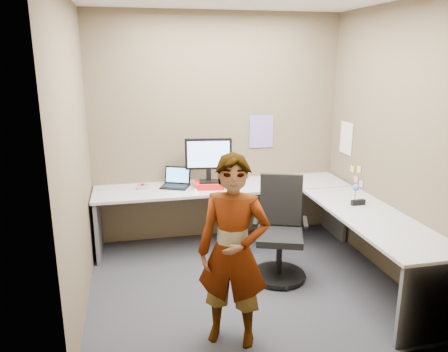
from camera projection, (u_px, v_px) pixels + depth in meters
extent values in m
plane|color=#2A292F|center=(244.00, 282.00, 4.38)|extent=(3.00, 3.00, 0.00)
plane|color=brown|center=(217.00, 129.00, 5.25)|extent=(3.00, 0.00, 3.00)
plane|color=brown|center=(391.00, 144.00, 4.33)|extent=(0.00, 2.70, 2.70)
plane|color=brown|center=(75.00, 159.00, 3.71)|extent=(0.00, 2.70, 2.70)
cube|color=#A8A8A8|center=(223.00, 187.00, 5.11)|extent=(2.96, 0.65, 0.03)
cube|color=#A8A8A8|center=(373.00, 218.00, 4.13)|extent=(0.65, 1.91, 0.03)
cube|color=#59595B|center=(98.00, 226.00, 4.91)|extent=(0.04, 0.60, 0.70)
cube|color=#59595B|center=(334.00, 208.00, 5.50)|extent=(0.04, 0.60, 0.70)
cube|color=#59595B|center=(433.00, 304.00, 3.36)|extent=(0.60, 0.04, 0.70)
cube|color=red|center=(209.00, 185.00, 5.02)|extent=(0.36, 0.29, 0.07)
cube|color=black|center=(209.00, 181.00, 5.01)|extent=(0.24, 0.18, 0.02)
cube|color=black|center=(209.00, 175.00, 5.01)|extent=(0.06, 0.05, 0.13)
cube|color=black|center=(208.00, 154.00, 4.95)|extent=(0.53, 0.11, 0.35)
cube|color=#81A2DE|center=(209.00, 154.00, 4.93)|extent=(0.47, 0.07, 0.30)
cube|color=black|center=(175.00, 187.00, 5.04)|extent=(0.37, 0.33, 0.02)
cube|color=black|center=(178.00, 175.00, 5.11)|extent=(0.31, 0.18, 0.20)
cube|color=#4794E1|center=(178.00, 175.00, 5.11)|extent=(0.27, 0.15, 0.16)
cube|color=#B7B7BC|center=(143.00, 187.00, 4.98)|extent=(0.12, 0.08, 0.04)
sphere|color=#B80C0E|center=(143.00, 185.00, 4.96)|extent=(0.04, 0.04, 0.04)
cone|color=white|center=(195.00, 191.00, 4.81)|extent=(0.10, 0.10, 0.06)
cube|color=black|center=(358.00, 202.00, 4.43)|extent=(0.15, 0.05, 0.05)
cylinder|color=brown|center=(355.00, 203.00, 4.45)|extent=(0.05, 0.05, 0.04)
cylinder|color=#338C3F|center=(355.00, 194.00, 4.43)|extent=(0.01, 0.01, 0.14)
sphere|color=#4077E4|center=(356.00, 188.00, 4.41)|extent=(0.07, 0.07, 0.07)
cube|color=#846BB7|center=(261.00, 131.00, 5.36)|extent=(0.30, 0.01, 0.40)
cube|color=white|center=(346.00, 138.00, 5.20)|extent=(0.01, 0.28, 0.38)
cube|color=#F2E059|center=(359.00, 170.00, 4.95)|extent=(0.01, 0.07, 0.07)
cube|color=pink|center=(356.00, 179.00, 5.03)|extent=(0.01, 0.07, 0.07)
cube|color=pink|center=(361.00, 184.00, 4.93)|extent=(0.01, 0.07, 0.07)
cube|color=#F2E059|center=(352.00, 169.00, 5.10)|extent=(0.01, 0.07, 0.07)
cylinder|color=black|center=(278.00, 275.00, 4.45)|extent=(0.54, 0.54, 0.04)
cylinder|color=black|center=(279.00, 256.00, 4.39)|extent=(0.06, 0.06, 0.39)
cube|color=black|center=(280.00, 237.00, 4.34)|extent=(0.57, 0.57, 0.07)
cube|color=black|center=(281.00, 199.00, 4.46)|extent=(0.42, 0.19, 0.53)
cube|color=black|center=(256.00, 220.00, 4.33)|extent=(0.13, 0.29, 0.03)
cube|color=black|center=(305.00, 222.00, 4.27)|extent=(0.13, 0.29, 0.03)
imported|color=#999399|center=(233.00, 252.00, 3.31)|extent=(0.65, 0.56, 1.51)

